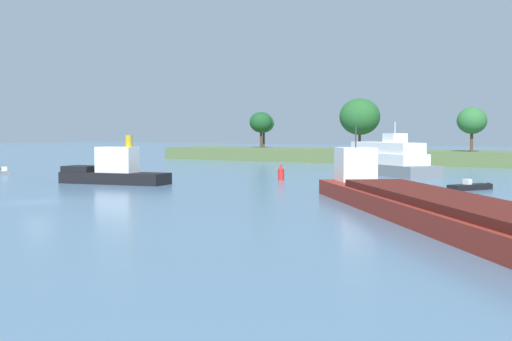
{
  "coord_description": "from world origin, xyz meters",
  "views": [
    {
      "loc": [
        44.34,
        -37.02,
        5.52
      ],
      "look_at": [
        2.19,
        27.05,
        1.2
      ],
      "focal_mm": 51.14,
      "sensor_mm": 36.0,
      "label": 1
    }
  ],
  "objects_px": {
    "white_riverboat": "(385,160)",
    "fishing_skiff": "(4,172)",
    "cargo_barge": "(428,205)",
    "tugboat": "(113,171)",
    "channel_buoy_red": "(281,173)",
    "small_motorboat": "(470,187)"
  },
  "relations": [
    {
      "from": "fishing_skiff",
      "to": "channel_buoy_red",
      "type": "bearing_deg",
      "value": 15.12
    },
    {
      "from": "tugboat",
      "to": "cargo_barge",
      "type": "height_order",
      "value": "cargo_barge"
    },
    {
      "from": "white_riverboat",
      "to": "channel_buoy_red",
      "type": "bearing_deg",
      "value": -109.57
    },
    {
      "from": "small_motorboat",
      "to": "channel_buoy_red",
      "type": "height_order",
      "value": "channel_buoy_red"
    },
    {
      "from": "tugboat",
      "to": "cargo_barge",
      "type": "distance_m",
      "value": 38.94
    },
    {
      "from": "cargo_barge",
      "to": "small_motorboat",
      "type": "height_order",
      "value": "cargo_barge"
    },
    {
      "from": "tugboat",
      "to": "channel_buoy_red",
      "type": "relative_size",
      "value": 6.23
    },
    {
      "from": "fishing_skiff",
      "to": "channel_buoy_red",
      "type": "xyz_separation_m",
      "value": [
        34.75,
        9.39,
        0.58
      ]
    },
    {
      "from": "small_motorboat",
      "to": "fishing_skiff",
      "type": "bearing_deg",
      "value": -172.03
    },
    {
      "from": "cargo_barge",
      "to": "channel_buoy_red",
      "type": "height_order",
      "value": "cargo_barge"
    },
    {
      "from": "cargo_barge",
      "to": "tugboat",
      "type": "bearing_deg",
      "value": 163.6
    },
    {
      "from": "white_riverboat",
      "to": "tugboat",
      "type": "bearing_deg",
      "value": -120.19
    },
    {
      "from": "tugboat",
      "to": "small_motorboat",
      "type": "xyz_separation_m",
      "value": [
        32.82,
        12.37,
        -0.97
      ]
    },
    {
      "from": "cargo_barge",
      "to": "channel_buoy_red",
      "type": "bearing_deg",
      "value": 135.93
    },
    {
      "from": "small_motorboat",
      "to": "channel_buoy_red",
      "type": "relative_size",
      "value": 2.53
    },
    {
      "from": "white_riverboat",
      "to": "fishing_skiff",
      "type": "xyz_separation_m",
      "value": [
        -40.26,
        -24.9,
        -1.5
      ]
    },
    {
      "from": "fishing_skiff",
      "to": "small_motorboat",
      "type": "xyz_separation_m",
      "value": [
        55.95,
        7.84,
        0.05
      ]
    },
    {
      "from": "fishing_skiff",
      "to": "cargo_barge",
      "type": "height_order",
      "value": "cargo_barge"
    },
    {
      "from": "tugboat",
      "to": "small_motorboat",
      "type": "height_order",
      "value": "tugboat"
    },
    {
      "from": "white_riverboat",
      "to": "fishing_skiff",
      "type": "relative_size",
      "value": 3.77
    },
    {
      "from": "white_riverboat",
      "to": "fishing_skiff",
      "type": "distance_m",
      "value": 47.36
    },
    {
      "from": "tugboat",
      "to": "small_motorboat",
      "type": "relative_size",
      "value": 2.46
    }
  ]
}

